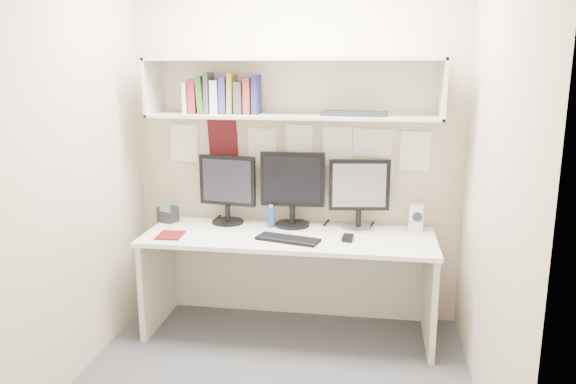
# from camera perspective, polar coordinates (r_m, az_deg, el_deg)

# --- Properties ---
(floor) EXTENTS (2.40, 2.00, 0.01)m
(floor) POSITION_cam_1_polar(r_m,az_deg,el_deg) (3.60, -1.54, -18.53)
(floor) COLOR #434348
(floor) RESTS_ON ground
(wall_back) EXTENTS (2.40, 0.02, 2.60)m
(wall_back) POSITION_cam_1_polar(r_m,az_deg,el_deg) (4.11, 0.85, 4.76)
(wall_back) COLOR #BEAB91
(wall_back) RESTS_ON ground
(wall_front) EXTENTS (2.40, 0.02, 2.60)m
(wall_front) POSITION_cam_1_polar(r_m,az_deg,el_deg) (2.18, -6.44, -2.54)
(wall_front) COLOR #BEAB91
(wall_front) RESTS_ON ground
(wall_left) EXTENTS (0.02, 2.00, 2.60)m
(wall_left) POSITION_cam_1_polar(r_m,az_deg,el_deg) (3.55, -21.13, 2.63)
(wall_left) COLOR #BEAB91
(wall_left) RESTS_ON ground
(wall_right) EXTENTS (0.02, 2.00, 2.60)m
(wall_right) POSITION_cam_1_polar(r_m,az_deg,el_deg) (3.15, 20.35, 1.49)
(wall_right) COLOR #BEAB91
(wall_right) RESTS_ON ground
(desk) EXTENTS (2.00, 0.70, 0.73)m
(desk) POSITION_cam_1_polar(r_m,az_deg,el_deg) (4.01, 0.10, -9.27)
(desk) COLOR white
(desk) RESTS_ON floor
(overhead_hutch) EXTENTS (2.00, 0.38, 0.40)m
(overhead_hutch) POSITION_cam_1_polar(r_m,az_deg,el_deg) (3.93, 0.58, 10.55)
(overhead_hutch) COLOR beige
(overhead_hutch) RESTS_ON wall_back
(pinned_papers) EXTENTS (1.92, 0.01, 0.48)m
(pinned_papers) POSITION_cam_1_polar(r_m,az_deg,el_deg) (4.11, 0.83, 4.06)
(pinned_papers) COLOR white
(pinned_papers) RESTS_ON wall_back
(monitor_left) EXTENTS (0.43, 0.24, 0.50)m
(monitor_left) POSITION_cam_1_polar(r_m,az_deg,el_deg) (4.13, -6.18, 0.51)
(monitor_left) COLOR black
(monitor_left) RESTS_ON desk
(monitor_center) EXTENTS (0.46, 0.25, 0.54)m
(monitor_center) POSITION_cam_1_polar(r_m,az_deg,el_deg) (4.03, 0.46, 0.53)
(monitor_center) COLOR black
(monitor_center) RESTS_ON desk
(monitor_right) EXTENTS (0.43, 0.24, 0.50)m
(monitor_right) POSITION_cam_1_polar(r_m,az_deg,el_deg) (3.99, 7.24, 0.04)
(monitor_right) COLOR #A5A5AA
(monitor_right) RESTS_ON desk
(keyboard) EXTENTS (0.45, 0.26, 0.02)m
(keyboard) POSITION_cam_1_polar(r_m,az_deg,el_deg) (3.74, -0.01, -4.82)
(keyboard) COLOR black
(keyboard) RESTS_ON desk
(mouse) EXTENTS (0.08, 0.12, 0.03)m
(mouse) POSITION_cam_1_polar(r_m,az_deg,el_deg) (3.77, 6.10, -4.67)
(mouse) COLOR black
(mouse) RESTS_ON desk
(speaker) EXTENTS (0.11, 0.12, 0.19)m
(speaker) POSITION_cam_1_polar(r_m,az_deg,el_deg) (4.04, 12.94, -2.56)
(speaker) COLOR beige
(speaker) RESTS_ON desk
(blue_bottle) EXTENTS (0.05, 0.05, 0.16)m
(blue_bottle) POSITION_cam_1_polar(r_m,az_deg,el_deg) (4.03, -1.74, -2.53)
(blue_bottle) COLOR #153E93
(blue_bottle) RESTS_ON desk
(maroon_notebook) EXTENTS (0.18, 0.21, 0.01)m
(maroon_notebook) POSITION_cam_1_polar(r_m,az_deg,el_deg) (3.93, -11.87, -4.32)
(maroon_notebook) COLOR #5D0F11
(maroon_notebook) RESTS_ON desk
(desk_phone) EXTENTS (0.16, 0.15, 0.15)m
(desk_phone) POSITION_cam_1_polar(r_m,az_deg,el_deg) (4.27, -12.11, -2.19)
(desk_phone) COLOR black
(desk_phone) RESTS_ON desk
(book_stack) EXTENTS (0.53, 0.17, 0.28)m
(book_stack) POSITION_cam_1_polar(r_m,az_deg,el_deg) (4.00, -6.66, 9.71)
(book_stack) COLOR white
(book_stack) RESTS_ON overhead_hutch
(hutch_tray) EXTENTS (0.45, 0.20, 0.03)m
(hutch_tray) POSITION_cam_1_polar(r_m,az_deg,el_deg) (3.82, 6.72, 7.93)
(hutch_tray) COLOR black
(hutch_tray) RESTS_ON overhead_hutch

